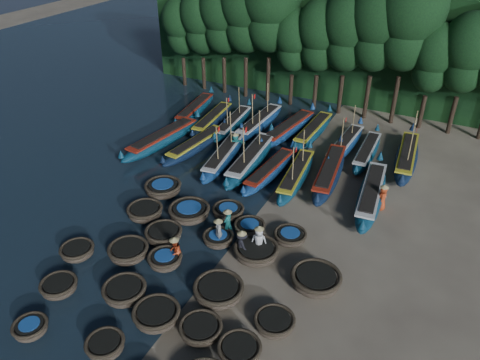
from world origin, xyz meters
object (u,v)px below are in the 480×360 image
at_px(fisherman_6, 383,197).
at_px(long_boat_7, 329,172).
at_px(long_boat_9, 195,109).
at_px(coracle_8, 201,329).
at_px(coracle_21, 189,212).
at_px(long_boat_2, 196,145).
at_px(long_boat_5, 270,170).
at_px(coracle_5, 59,286).
at_px(coracle_11, 128,251).
at_px(coracle_7, 157,315).
at_px(long_boat_6, 296,175).
at_px(coracle_15, 145,212).
at_px(fisherman_1, 228,222).
at_px(coracle_9, 239,350).
at_px(fisherman_3, 242,244).
at_px(coracle_2, 105,345).
at_px(coracle_24, 290,236).
at_px(coracle_14, 274,322).
at_px(coracle_17, 218,238).
at_px(coracle_6, 125,291).
at_px(long_boat_15, 345,144).
at_px(long_boat_8, 371,194).
at_px(fisherman_5, 235,144).
at_px(long_boat_16, 367,152).
at_px(long_boat_1, 163,139).
at_px(long_boat_12, 260,122).
at_px(long_boat_14, 313,131).
at_px(long_boat_4, 251,159).
at_px(coracle_23, 250,227).
at_px(coracle_1, 30,328).
at_px(fisherman_4, 219,232).
at_px(long_boat_3, 224,155).
at_px(coracle_19, 316,279).
at_px(coracle_20, 163,188).
at_px(long_boat_11, 233,123).
at_px(long_boat_13, 289,129).
at_px(coracle_13, 219,290).
at_px(coracle_18, 256,251).
at_px(coracle_10, 77,251).
at_px(long_boat_17, 407,157).
at_px(coracle_16, 164,234).

bearing_deg(fisherman_6, long_boat_7, -123.13).
bearing_deg(long_boat_9, long_boat_7, -27.74).
xyz_separation_m(coracle_8, coracle_21, (-5.05, 7.27, 0.11)).
xyz_separation_m(long_boat_2, long_boat_5, (6.49, -1.03, -0.02)).
xyz_separation_m(coracle_5, coracle_11, (1.45, 3.57, 0.06)).
height_order(coracle_7, long_boat_6, long_boat_6).
bearing_deg(coracle_15, fisherman_1, 6.99).
distance_m(coracle_9, fisherman_3, 6.40).
relative_size(coracle_2, coracle_24, 0.80).
relative_size(coracle_7, coracle_11, 1.05).
relative_size(coracle_14, coracle_17, 1.08).
xyz_separation_m(coracle_6, long_boat_15, (5.38, 19.67, 0.09)).
distance_m(long_boat_8, fisherman_5, 10.76).
height_order(coracle_11, long_boat_16, long_boat_16).
xyz_separation_m(coracle_7, long_boat_6, (1.41, 14.28, 0.11)).
distance_m(long_boat_1, long_boat_12, 8.18).
xyz_separation_m(coracle_17, long_boat_14, (0.37, 15.28, 0.16)).
distance_m(long_boat_4, long_boat_7, 5.61).
xyz_separation_m(coracle_11, fisherman_6, (11.18, 10.65, 0.44)).
height_order(coracle_23, long_boat_1, long_boat_1).
height_order(coracle_1, fisherman_4, fisherman_4).
bearing_deg(coracle_11, fisherman_1, 45.95).
xyz_separation_m(coracle_1, long_boat_6, (6.02, 17.34, 0.17)).
height_order(coracle_15, long_boat_3, long_boat_3).
height_order(coracle_5, long_boat_9, long_boat_9).
xyz_separation_m(coracle_19, fisherman_4, (-5.87, 0.76, 0.42)).
bearing_deg(long_boat_4, long_boat_6, -12.63).
relative_size(coracle_19, coracle_20, 1.15).
xyz_separation_m(coracle_23, long_boat_15, (2.18, 12.35, 0.16)).
height_order(long_boat_12, long_boat_15, long_boat_12).
relative_size(coracle_1, long_boat_11, 0.21).
distance_m(long_boat_3, long_boat_5, 3.83).
xyz_separation_m(coracle_6, fisherman_5, (-1.85, 15.53, 0.41)).
height_order(coracle_6, coracle_19, coracle_19).
bearing_deg(long_boat_13, coracle_13, -70.54).
height_order(coracle_2, coracle_19, coracle_19).
relative_size(coracle_15, coracle_18, 0.85).
bearing_deg(fisherman_4, coracle_18, 54.76).
relative_size(coracle_5, coracle_11, 1.01).
relative_size(coracle_10, coracle_15, 0.96).
bearing_deg(long_boat_8, coracle_21, -150.08).
xyz_separation_m(coracle_21, long_boat_15, (6.02, 12.71, 0.05)).
xyz_separation_m(long_boat_9, long_boat_17, (18.21, -0.76, 0.05)).
distance_m(coracle_1, coracle_15, 9.44).
height_order(coracle_16, long_boat_3, long_boat_3).
relative_size(coracle_9, coracle_17, 1.12).
xyz_separation_m(coracle_16, fisherman_1, (3.07, 1.94, 0.54)).
xyz_separation_m(long_boat_5, long_boat_11, (-5.82, 5.85, 0.01)).
bearing_deg(long_boat_3, coracle_6, -89.29).
height_order(coracle_15, coracle_18, coracle_18).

